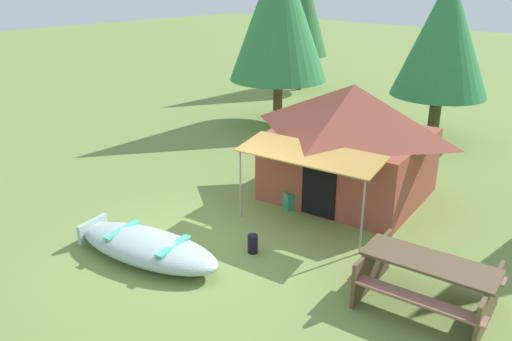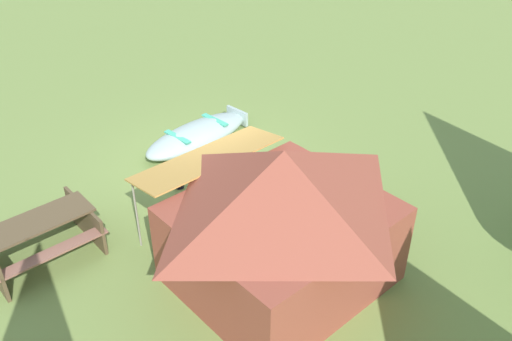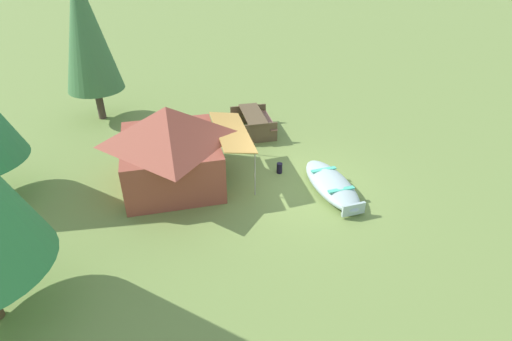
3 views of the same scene
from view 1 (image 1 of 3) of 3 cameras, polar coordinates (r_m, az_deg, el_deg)
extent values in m
plane|color=olive|center=(9.84, -5.53, -8.21)|extent=(80.00, 80.00, 0.00)
ellipsoid|color=#A1B7B7|center=(9.47, -11.78, -8.24)|extent=(3.10, 1.72, 0.47)
ellipsoid|color=#384040|center=(9.45, -11.79, -8.04)|extent=(2.84, 1.54, 0.17)
cube|color=#45BA9B|center=(9.03, -9.05, -8.15)|extent=(0.32, 0.83, 0.04)
cube|color=#45BA9B|center=(9.75, -14.46, -6.30)|extent=(0.32, 0.83, 0.04)
cube|color=#A1B7B7|center=(10.33, -17.44, -6.08)|extent=(0.23, 0.69, 0.36)
cube|color=#984535|center=(11.85, 10.17, 0.73)|extent=(3.57, 3.30, 1.49)
pyramid|color=#984535|center=(11.48, 10.58, 6.69)|extent=(3.86, 3.57, 1.05)
cube|color=black|center=(10.68, 6.90, -2.07)|extent=(0.76, 0.15, 1.19)
cube|color=#C69244|center=(9.96, 5.84, 1.86)|extent=(2.97, 1.39, 0.17)
cylinder|color=gray|center=(9.42, 11.57, -5.15)|extent=(0.04, 0.04, 1.42)
cylinder|color=gray|center=(10.60, -1.72, -1.64)|extent=(0.04, 0.04, 1.42)
cube|color=brown|center=(8.22, 18.54, -9.49)|extent=(2.04, 1.00, 0.04)
cube|color=#926050|center=(8.86, 19.48, -9.49)|extent=(1.98, 0.53, 0.04)
cube|color=#926050|center=(7.89, 16.95, -13.24)|extent=(1.98, 0.53, 0.04)
cube|color=brown|center=(8.28, 24.13, -13.32)|extent=(0.26, 1.43, 0.76)
cube|color=brown|center=(8.64, 12.62, -10.28)|extent=(0.26, 1.43, 0.76)
cube|color=#308864|center=(11.31, 3.75, -3.04)|extent=(0.57, 0.50, 0.37)
cylinder|color=black|center=(9.50, -0.37, -8.05)|extent=(0.20, 0.20, 0.35)
cylinder|color=#464427|center=(16.60, 18.97, 5.56)|extent=(0.35, 0.35, 1.35)
cone|color=#2F8046|center=(16.17, 20.00, 13.82)|extent=(2.77, 2.77, 3.49)
cylinder|color=brown|center=(17.28, 2.40, 7.54)|extent=(0.30, 0.30, 1.50)
cone|color=#338144|center=(16.84, 2.55, 16.96)|extent=(3.13, 3.13, 4.18)
cylinder|color=#52352E|center=(22.57, 4.78, 10.65)|extent=(0.20, 0.20, 1.45)
cone|color=#327039|center=(22.25, 5.00, 17.51)|extent=(2.24, 2.24, 3.95)
camera|label=2|loc=(15.23, 39.97, 23.88)|focal=38.69mm
camera|label=3|loc=(19.31, -25.57, 26.92)|focal=29.95mm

